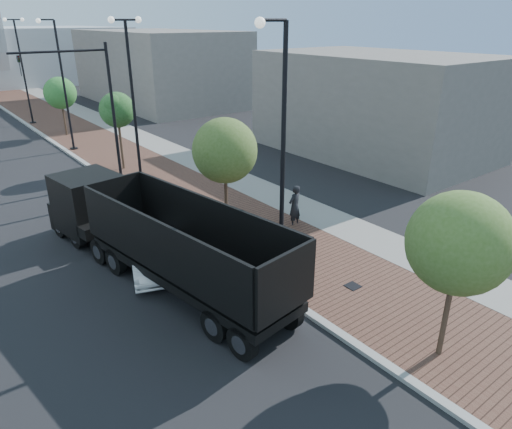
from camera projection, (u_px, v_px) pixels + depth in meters
sidewalk at (85, 130)px, 40.86m from camera, size 7.00×140.00×0.12m
concrete_strip at (115, 126)px, 42.38m from camera, size 2.40×140.00×0.13m
curb at (44, 136)px, 38.89m from camera, size 0.30×140.00×0.14m
dump_truck at (130, 229)px, 18.44m from camera, size 4.30×13.54×3.35m
white_sedan at (151, 249)px, 18.24m from camera, size 3.11×4.91×1.53m
pedestrian at (295, 206)px, 21.72m from camera, size 0.83×0.63×2.05m
streetlight_1 at (280, 173)px, 15.63m from camera, size 1.44×0.56×9.21m
streetlight_2 at (134, 108)px, 24.26m from camera, size 1.72×0.56×9.28m
streetlight_3 at (63, 92)px, 33.12m from camera, size 1.44×0.56×9.21m
streetlight_4 at (23, 71)px, 41.74m from camera, size 1.72×0.56×9.28m
traffic_mast at (96, 100)px, 25.87m from camera, size 5.09×0.20×8.00m
tree_0 at (460, 243)px, 12.18m from camera, size 2.80×2.80×5.11m
tree_1 at (225, 151)px, 20.14m from camera, size 2.87×2.87×5.30m
tree_2 at (118, 110)px, 28.86m from camera, size 2.27×2.20×5.02m
tree_3 at (61, 93)px, 37.74m from camera, size 2.59×2.58×4.88m
commercial_block_ne at (159, 67)px, 53.65m from camera, size 12.00×22.00×8.00m
commercial_block_e at (375, 105)px, 33.10m from camera, size 10.00×16.00×7.00m
utility_cover_1 at (353, 286)px, 16.90m from camera, size 0.50×0.50×0.02m
utility_cover_2 at (197, 200)px, 24.91m from camera, size 0.50×0.50×0.02m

